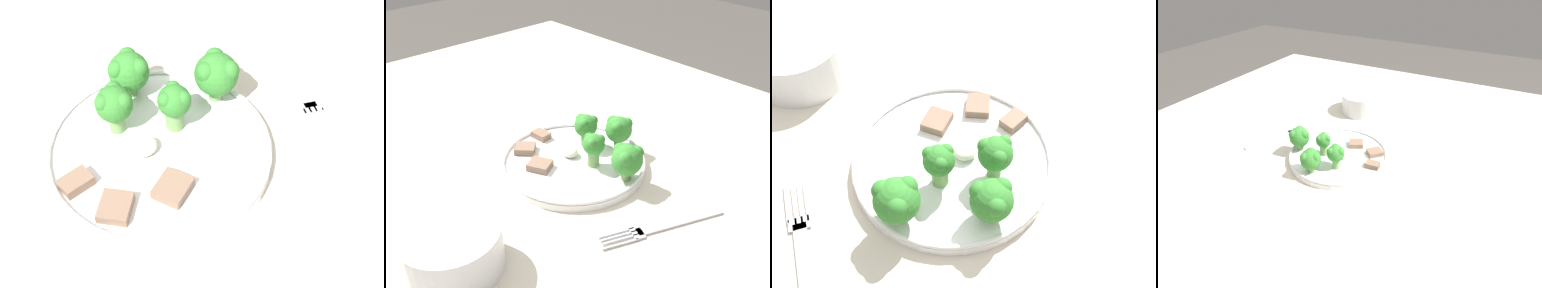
% 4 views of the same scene
% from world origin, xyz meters
% --- Properties ---
extents(table, '(1.32, 1.19, 0.76)m').
position_xyz_m(table, '(0.00, 0.00, 0.68)').
color(table, beige).
rests_on(table, ground_plane).
extents(dinner_plate, '(0.24, 0.24, 0.02)m').
position_xyz_m(dinner_plate, '(-0.02, -0.08, 0.77)').
color(dinner_plate, white).
rests_on(dinner_plate, table).
extents(fork, '(0.09, 0.18, 0.00)m').
position_xyz_m(fork, '(-0.21, -0.07, 0.76)').
color(fork, '#B2B2B7').
rests_on(fork, table).
extents(cream_bowl, '(0.13, 0.13, 0.06)m').
position_xyz_m(cream_bowl, '(-0.08, 0.18, 0.79)').
color(cream_bowl, silver).
rests_on(cream_bowl, table).
extents(broccoli_floret_near_rim_left, '(0.05, 0.05, 0.06)m').
position_xyz_m(broccoli_floret_near_rim_left, '(-0.11, -0.10, 0.81)').
color(broccoli_floret_near_rim_left, '#709E56').
rests_on(broccoli_floret_near_rim_left, dinner_plate).
extents(broccoli_floret_center_left, '(0.04, 0.04, 0.06)m').
position_xyz_m(broccoli_floret_center_left, '(0.01, -0.13, 0.81)').
color(broccoli_floret_center_left, '#709E56').
rests_on(broccoli_floret_center_left, dinner_plate).
extents(broccoli_floret_back_left, '(0.04, 0.04, 0.06)m').
position_xyz_m(broccoli_floret_back_left, '(-0.05, -0.10, 0.81)').
color(broccoli_floret_back_left, '#709E56').
rests_on(broccoli_floret_back_left, dinner_plate).
extents(broccoli_floret_front_left, '(0.05, 0.05, 0.06)m').
position_xyz_m(broccoli_floret_front_left, '(-0.04, -0.17, 0.81)').
color(broccoli_floret_front_left, '#709E56').
rests_on(broccoli_floret_front_left, dinner_plate).
extents(meat_slice_front_slice, '(0.03, 0.02, 0.01)m').
position_xyz_m(meat_slice_front_slice, '(0.08, -0.09, 0.78)').
color(meat_slice_front_slice, '#846651').
rests_on(meat_slice_front_slice, dinner_plate).
extents(meat_slice_middle_slice, '(0.05, 0.05, 0.01)m').
position_xyz_m(meat_slice_middle_slice, '(0.06, -0.04, 0.78)').
color(meat_slice_middle_slice, '#846651').
rests_on(meat_slice_middle_slice, dinner_plate).
extents(meat_slice_rear_slice, '(0.05, 0.04, 0.01)m').
position_xyz_m(meat_slice_rear_slice, '(0.01, -0.02, 0.78)').
color(meat_slice_rear_slice, '#846651').
rests_on(meat_slice_rear_slice, dinner_plate).
extents(sauce_dollop, '(0.03, 0.03, 0.02)m').
position_xyz_m(sauce_dollop, '(-0.00, -0.09, 0.78)').
color(sauce_dollop, silver).
rests_on(sauce_dollop, dinner_plate).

